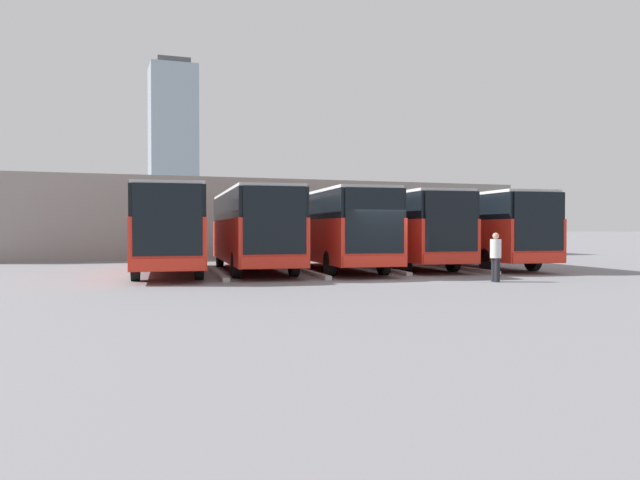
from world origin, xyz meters
name	(u,v)px	position (x,y,z in m)	size (l,w,h in m)	color
ground_plane	(386,279)	(0.00, 0.00, 0.00)	(600.00, 600.00, 0.00)	gray
bus_0	(472,227)	(-7.14, -5.40, 1.89)	(3.51, 11.27, 3.40)	red
curb_divider_0	(458,268)	(-5.36, -3.76, 0.07)	(0.24, 6.88, 0.15)	#B2B2AD
bus_1	(399,227)	(-3.57, -6.03, 1.89)	(3.51, 11.27, 3.40)	red
curb_divider_1	(379,269)	(-1.79, -4.40, 0.07)	(0.24, 6.88, 0.15)	#B2B2AD
bus_2	(334,227)	(0.00, -5.30, 1.89)	(3.51, 11.27, 3.40)	red
curb_divider_2	(307,272)	(1.79, -3.67, 0.07)	(0.24, 6.88, 0.15)	#B2B2AD
bus_3	(253,227)	(3.57, -5.64, 1.89)	(3.51, 11.27, 3.40)	red
curb_divider_3	(218,273)	(5.36, -4.00, 0.07)	(0.24, 6.88, 0.15)	#B2B2AD
bus_4	(167,227)	(7.15, -5.52, 1.89)	(3.51, 11.27, 3.40)	red
pedestrian	(496,255)	(-3.06, 2.26, 0.91)	(0.41, 0.41, 1.69)	black
station_building	(245,220)	(0.00, -22.98, 2.47)	(34.88, 16.05, 4.89)	gray
office_tower	(173,149)	(-15.83, -213.09, 31.09)	(16.67, 16.67, 63.38)	#93A8B7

